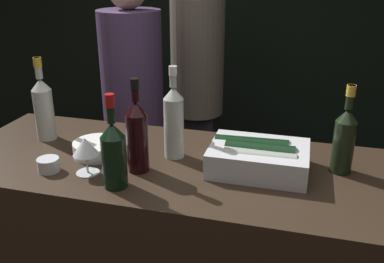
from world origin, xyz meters
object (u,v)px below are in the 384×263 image
ice_bin_with_bottles (258,157)px  white_wine_bottle (174,120)px  person_in_hoodie (134,109)px  champagne_bottle (344,138)px  candle_votive (48,165)px  wine_glass (85,148)px  person_blond_tee (197,87)px  rose_wine_bottle (44,107)px  red_wine_bottle_burgundy (114,152)px  bowl_white (97,148)px  red_wine_bottle_black_foil (137,134)px

ice_bin_with_bottles → white_wine_bottle: 0.35m
person_in_hoodie → champagne_bottle: bearing=69.6°
candle_votive → white_wine_bottle: 0.49m
candle_votive → champagne_bottle: champagne_bottle is taller
ice_bin_with_bottles → person_in_hoodie: size_ratio=0.20×
wine_glass → person_blond_tee: size_ratio=0.08×
rose_wine_bottle → person_blond_tee: 1.29m
white_wine_bottle → red_wine_bottle_burgundy: size_ratio=1.10×
bowl_white → white_wine_bottle: (0.30, 0.07, 0.12)m
white_wine_bottle → champagne_bottle: 0.63m
candle_votive → red_wine_bottle_black_foil: red_wine_bottle_black_foil is taller
ice_bin_with_bottles → person_in_hoodie: (-0.83, 0.80, -0.16)m
wine_glass → red_wine_bottle_burgundy: red_wine_bottle_burgundy is taller
bowl_white → red_wine_bottle_burgundy: 0.29m
white_wine_bottle → person_in_hoodie: person_in_hoodie is taller
person_in_hoodie → red_wine_bottle_burgundy: bearing=32.5°
red_wine_bottle_burgundy → candle_votive: bearing=172.1°
ice_bin_with_bottles → candle_votive: size_ratio=4.41×
bowl_white → champagne_bottle: (0.92, 0.10, 0.10)m
wine_glass → person_blond_tee: 1.49m
red_wine_bottle_black_foil → person_blond_tee: size_ratio=0.19×
rose_wine_bottle → red_wine_bottle_black_foil: rose_wine_bottle is taller
candle_votive → person_in_hoodie: 1.02m
ice_bin_with_bottles → person_in_hoodie: person_in_hoodie is taller
red_wine_bottle_black_foil → champagne_bottle: size_ratio=1.06×
candle_votive → red_wine_bottle_black_foil: size_ratio=0.23×
red_wine_bottle_burgundy → person_blond_tee: 1.55m
candle_votive → champagne_bottle: size_ratio=0.25×
bowl_white → white_wine_bottle: white_wine_bottle is taller
ice_bin_with_bottles → red_wine_bottle_black_foil: red_wine_bottle_black_foil is taller
champagne_bottle → ice_bin_with_bottles: bearing=-166.8°
candle_votive → red_wine_bottle_burgundy: (0.29, -0.04, 0.10)m
white_wine_bottle → person_blond_tee: bearing=100.5°
red_wine_bottle_burgundy → red_wine_bottle_black_foil: bearing=77.2°
person_blond_tee → bowl_white: bearing=133.6°
rose_wine_bottle → red_wine_bottle_black_foil: bearing=-19.7°
white_wine_bottle → wine_glass: bearing=-139.4°
red_wine_bottle_black_foil → red_wine_bottle_burgundy: bearing=-102.8°
ice_bin_with_bottles → red_wine_bottle_black_foil: (-0.42, -0.11, 0.09)m
ice_bin_with_bottles → person_in_hoodie: bearing=135.9°
white_wine_bottle → person_blond_tee: person_blond_tee is taller
ice_bin_with_bottles → person_in_hoodie: 1.17m
bowl_white → person_blond_tee: 1.33m
candle_votive → rose_wine_bottle: bearing=123.5°
bowl_white → candle_votive: (-0.11, -0.17, -0.00)m
bowl_white → person_blond_tee: bearing=87.2°
ice_bin_with_bottles → rose_wine_bottle: rose_wine_bottle is taller
ice_bin_with_bottles → wine_glass: 0.62m
candle_votive → person_blond_tee: (0.17, 1.49, -0.11)m
candle_votive → person_in_hoodie: person_in_hoodie is taller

